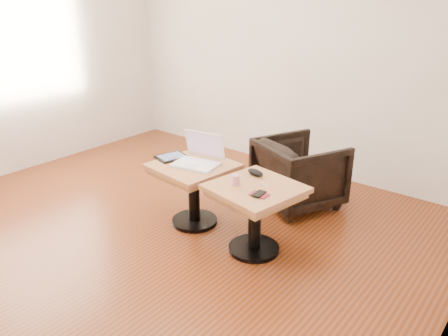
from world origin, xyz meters
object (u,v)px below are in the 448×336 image
Objects in this scene: striped_cup at (235,180)px; side_table_right at (255,203)px; armchair at (299,173)px; laptop at (199,158)px; side_table_left at (193,179)px.

side_table_right is at bearing 30.23° from striped_cup.
striped_cup is at bearing 114.93° from armchair.
laptop is 1.04m from armchair.
side_table_left is at bearing -138.01° from laptop.
laptop is 5.15× the size of striped_cup.
side_table_left is at bearing -173.00° from side_table_right.
striped_cup is 1.06m from armchair.
side_table_right is at bearing -17.58° from laptop.
side_table_left is 0.96× the size of armchair.
side_table_right is 8.76× the size of striped_cup.
laptop is 0.59× the size of armchair.
striped_cup reaches higher than side_table_right.
laptop reaches higher than striped_cup.
armchair reaches higher than striped_cup.
laptop is at bearing 59.32° from side_table_left.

